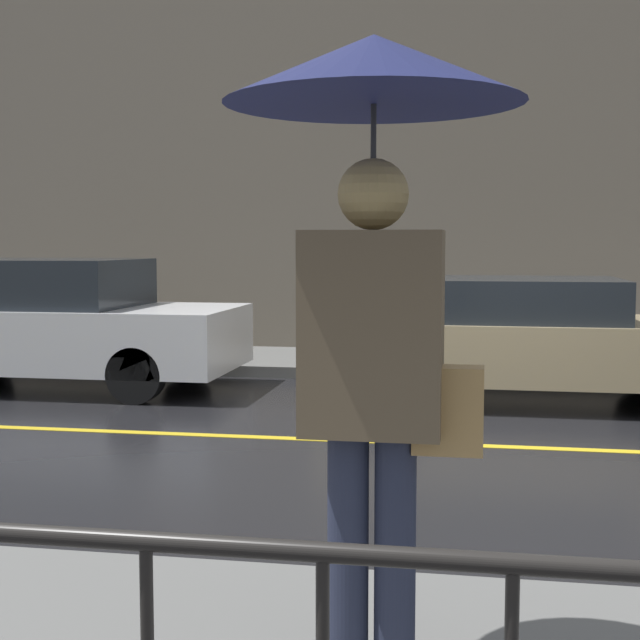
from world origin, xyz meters
TOP-DOWN VIEW (x-y plane):
  - ground_plane at (0.00, 0.00)m, footprint 80.00×80.00m
  - sidewalk_far at (0.00, 4.41)m, footprint 28.00×2.14m
  - lane_marking at (0.00, 0.00)m, footprint 25.20×0.12m
  - building_storefront at (0.00, 5.63)m, footprint 28.00×0.30m
  - pedestrian at (-0.25, -4.39)m, footprint 1.02×1.02m
  - car_white at (-4.82, 2.21)m, footprint 4.30×1.88m
  - car_tan at (0.57, 2.21)m, footprint 4.33×1.83m

SIDE VIEW (x-z plane):
  - ground_plane at x=0.00m, z-range 0.00..0.00m
  - lane_marking at x=0.00m, z-range 0.00..0.01m
  - sidewalk_far at x=0.00m, z-range 0.00..0.14m
  - car_tan at x=0.57m, z-range 0.03..1.35m
  - car_white at x=-4.82m, z-range 0.01..1.51m
  - pedestrian at x=-0.25m, z-range 0.73..2.97m
  - building_storefront at x=0.00m, z-range 0.00..6.68m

